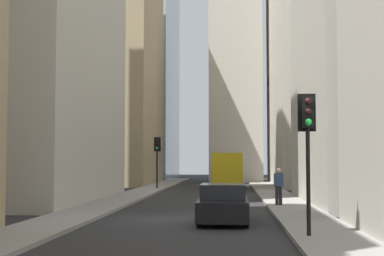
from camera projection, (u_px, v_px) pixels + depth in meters
The scene contains 11 objects.
ground_plane at pixel (187, 220), 21.01m from camera, with size 135.00×135.00×0.00m, color #262628.
sidewalk_right at pixel (72, 217), 21.34m from camera, with size 90.00×2.20×0.14m, color gray.
sidewalk_left at pixel (306, 219), 20.69m from camera, with size 90.00×2.20×0.14m, color gray.
building_left_far at pixel (326, 36), 51.18m from camera, with size 17.53×10.50×27.83m.
building_right_far at pixel (103, 55), 52.94m from camera, with size 13.00×10.50×24.85m.
church_spire at pixel (235, 6), 58.65m from camera, with size 6.02×6.02×36.02m.
delivery_truck at pixel (227, 171), 42.98m from camera, with size 6.46×2.25×2.84m.
sedan_black at pixel (223, 204), 19.98m from camera, with size 4.30×1.78×1.42m.
traffic_light_foreground at pixel (308, 130), 15.72m from camera, with size 0.43×0.52×4.07m.
traffic_light_midblock at pixel (157, 151), 42.50m from camera, with size 0.43×0.52×3.94m.
pedestrian at pixel (279, 185), 26.30m from camera, with size 0.26×0.44×1.77m.
Camera 1 is at (-21.11, -1.71, 2.26)m, focal length 51.35 mm.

